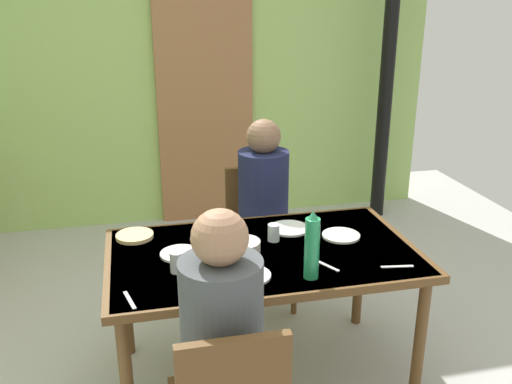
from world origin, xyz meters
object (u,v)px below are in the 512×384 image
person_near_diner (221,321)px  water_bottle_green_near (312,247)px  chair_far_diner (259,228)px  person_far_diner (264,193)px  dining_table (263,264)px  serving_bowl_center (243,246)px

person_near_diner → water_bottle_green_near: 0.58m
chair_far_diner → water_bottle_green_near: 1.15m
chair_far_diner → water_bottle_green_near: water_bottle_green_near is taller
person_near_diner → water_bottle_green_near: size_ratio=2.47×
chair_far_diner → person_near_diner: bearing=71.7°
person_far_diner → water_bottle_green_near: person_far_diner is taller
person_near_diner → person_far_diner: 1.38m
person_far_diner → person_near_diner: bearing=69.9°
person_far_diner → chair_far_diner: bearing=-90.0°
person_near_diner → water_bottle_green_near: (0.46, 0.35, 0.09)m
dining_table → water_bottle_green_near: (0.14, -0.30, 0.22)m
person_far_diner → serving_bowl_center: (-0.26, -0.63, -0.03)m
water_bottle_green_near → person_near_diner: bearing=-142.8°
dining_table → person_near_diner: (-0.31, -0.65, 0.13)m
dining_table → person_near_diner: bearing=-115.7°
serving_bowl_center → person_near_diner: bearing=-108.1°
dining_table → water_bottle_green_near: size_ratio=4.78×
person_near_diner → serving_bowl_center: bearing=71.9°
chair_far_diner → serving_bowl_center: chair_far_diner is taller
dining_table → serving_bowl_center: 0.14m
chair_far_diner → person_far_diner: bearing=90.0°
chair_far_diner → water_bottle_green_near: bearing=88.9°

